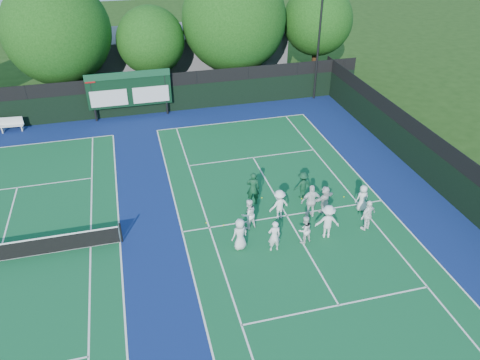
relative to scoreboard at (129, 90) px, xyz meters
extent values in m
plane|color=#1B3A0F|center=(7.01, -15.59, -2.19)|extent=(120.00, 120.00, 0.00)
cube|color=navy|center=(1.01, -14.59, -2.19)|extent=(34.00, 32.00, 0.01)
cube|color=#11542C|center=(7.01, -14.59, -2.18)|extent=(10.97, 23.77, 0.00)
cube|color=silver|center=(7.01, -2.70, -2.18)|extent=(10.97, 0.08, 0.00)
cube|color=silver|center=(1.53, -14.59, -2.18)|extent=(0.08, 23.77, 0.00)
cube|color=silver|center=(12.50, -14.59, -2.18)|extent=(0.08, 23.77, 0.00)
cube|color=silver|center=(2.90, -14.59, -2.18)|extent=(0.08, 23.77, 0.00)
cube|color=silver|center=(11.13, -14.59, -2.18)|extent=(0.08, 23.77, 0.00)
cube|color=silver|center=(7.01, -20.99, -2.18)|extent=(8.23, 0.08, 0.00)
cube|color=silver|center=(7.01, -8.19, -2.18)|extent=(8.23, 0.08, 0.00)
cube|color=silver|center=(7.01, -14.59, -2.18)|extent=(0.08, 12.80, 0.00)
cube|color=silver|center=(-6.99, -2.70, -2.18)|extent=(10.97, 0.08, 0.00)
cube|color=silver|center=(-1.50, -14.59, -2.18)|extent=(0.08, 23.77, 0.00)
cube|color=silver|center=(-2.87, -14.59, -2.18)|extent=(0.08, 23.77, 0.00)
cube|color=silver|center=(-6.99, -8.19, -2.18)|extent=(8.23, 0.08, 0.00)
cube|color=black|center=(1.01, 0.41, -1.19)|extent=(34.00, 0.08, 2.00)
cube|color=black|center=(1.01, 0.41, 0.31)|extent=(34.00, 0.05, 1.00)
cube|color=black|center=(16.01, -14.59, -1.19)|extent=(0.08, 32.00, 2.00)
cube|color=black|center=(16.01, -14.59, 0.31)|extent=(0.05, 32.00, 1.00)
cylinder|color=black|center=(-2.59, 0.01, -0.44)|extent=(0.16, 0.16, 3.50)
cylinder|color=black|center=(2.61, 0.01, -0.44)|extent=(0.16, 0.16, 3.50)
cube|color=black|center=(0.01, 0.01, 0.01)|extent=(6.00, 0.15, 2.60)
cube|color=#124126|center=(0.01, -0.09, 1.11)|extent=(6.00, 0.05, 0.50)
cube|color=silver|center=(-1.49, -0.09, -0.49)|extent=(2.60, 0.04, 1.20)
cube|color=silver|center=(1.51, -0.09, -0.49)|extent=(2.60, 0.04, 1.20)
cube|color=#A00D0F|center=(-2.59, -0.09, 1.01)|extent=(0.70, 0.04, 0.50)
cube|color=slate|center=(5.01, 8.41, -0.19)|extent=(18.00, 6.00, 4.00)
cylinder|color=black|center=(14.51, 0.11, 2.81)|extent=(0.16, 0.16, 10.00)
cylinder|color=black|center=(-1.39, -14.59, -1.64)|extent=(0.10, 0.10, 1.10)
cube|color=silver|center=(-8.29, -0.29, -1.74)|extent=(1.63, 0.57, 0.06)
cube|color=silver|center=(-8.29, -0.13, -1.45)|extent=(1.59, 0.21, 0.53)
cube|color=silver|center=(-8.92, -0.29, -1.98)|extent=(0.10, 0.38, 0.43)
cube|color=silver|center=(-7.65, -0.29, -1.98)|extent=(0.10, 0.38, 0.43)
cylinder|color=black|center=(-4.54, 3.91, -0.83)|extent=(0.44, 0.44, 2.73)
sphere|color=#113D0D|center=(-4.54, 3.91, 3.46)|extent=(7.79, 7.79, 7.79)
sphere|color=#113D0D|center=(-3.94, 4.21, 2.68)|extent=(5.45, 5.45, 5.45)
cylinder|color=black|center=(2.14, 3.91, -0.91)|extent=(0.44, 0.44, 2.55)
sphere|color=#113D0D|center=(2.14, 3.91, 2.33)|extent=(5.25, 5.25, 5.25)
sphere|color=#113D0D|center=(2.74, 4.21, 1.81)|extent=(3.68, 3.68, 3.68)
cylinder|color=black|center=(8.79, 3.91, -0.89)|extent=(0.44, 0.44, 2.61)
sphere|color=#113D0D|center=(8.79, 3.91, 3.52)|extent=(8.28, 8.28, 8.28)
sphere|color=#113D0D|center=(9.39, 4.21, 2.70)|extent=(5.79, 5.79, 5.79)
cylinder|color=black|center=(15.95, 3.91, -0.64)|extent=(0.44, 0.44, 3.10)
sphere|color=#113D0D|center=(15.95, 3.91, 3.07)|extent=(5.76, 5.76, 5.76)
sphere|color=#113D0D|center=(16.55, 4.21, 2.49)|extent=(4.03, 4.03, 4.03)
sphere|color=#D2E91B|center=(3.64, -14.59, -2.16)|extent=(0.07, 0.07, 0.07)
sphere|color=#D2E91B|center=(8.33, -13.33, -2.16)|extent=(0.07, 0.07, 0.07)
sphere|color=#D2E91B|center=(2.82, -14.18, -2.16)|extent=(0.07, 0.07, 0.07)
sphere|color=#D2E91B|center=(6.23, -12.71, -2.16)|extent=(0.07, 0.07, 0.07)
sphere|color=#D2E91B|center=(10.64, -13.76, -2.16)|extent=(0.07, 0.07, 0.07)
imported|color=silver|center=(4.01, -16.46, -1.37)|extent=(0.93, 0.76, 1.65)
imported|color=white|center=(5.51, -17.00, -1.36)|extent=(0.61, 0.40, 1.65)
imported|color=white|center=(7.09, -16.80, -1.45)|extent=(0.85, 0.75, 1.48)
imported|color=silver|center=(8.30, -16.67, -1.30)|extent=(1.28, 0.92, 1.79)
imported|color=white|center=(10.47, -16.63, -1.34)|extent=(1.07, 0.78, 1.69)
imported|color=white|center=(4.81, -15.05, -1.36)|extent=(0.96, 0.84, 1.66)
imported|color=white|center=(6.54, -14.64, -1.36)|extent=(1.19, 0.86, 1.66)
imported|color=white|center=(8.18, -14.92, -1.25)|extent=(1.12, 0.51, 1.87)
imported|color=silver|center=(9.03, -14.69, -1.43)|extent=(1.48, 0.94, 1.53)
imported|color=silver|center=(11.00, -15.04, -1.45)|extent=(0.77, 0.54, 1.49)
imported|color=#103B22|center=(5.62, -13.02, -1.24)|extent=(0.80, 0.64, 1.91)
imported|color=#0F3A22|center=(8.39, -13.15, -1.40)|extent=(1.09, 0.72, 1.58)
camera|label=1|loc=(-0.30, -33.04, 12.29)|focal=35.00mm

